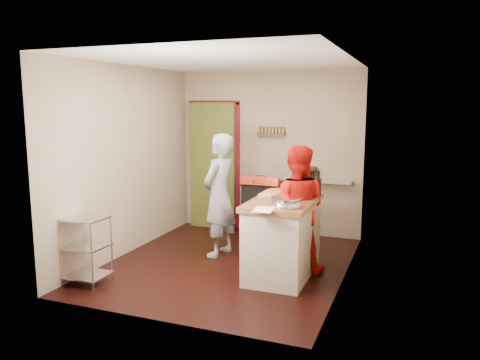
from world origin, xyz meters
name	(u,v)px	position (x,y,z in m)	size (l,w,h in m)	color
floor	(228,264)	(0.00, 0.00, 0.00)	(3.50, 3.50, 0.00)	black
back_wall	(233,161)	(-0.64, 1.78, 1.13)	(3.00, 0.44, 2.60)	tan
left_wall	(127,161)	(-1.50, 0.00, 1.30)	(0.04, 3.50, 2.60)	tan
right_wall	(347,172)	(1.50, 0.00, 1.30)	(0.04, 3.50, 2.60)	tan
ceiling	(227,60)	(0.00, 0.00, 2.61)	(3.00, 3.50, 0.02)	white
stove	(265,208)	(0.05, 1.42, 0.45)	(0.60, 0.63, 1.00)	black
wire_shelving	(86,247)	(-1.28, -1.20, 0.44)	(0.48, 0.40, 0.80)	silver
island	(283,235)	(0.78, -0.12, 0.50)	(0.74, 1.39, 1.25)	beige
person_stripe	(219,195)	(-0.25, 0.31, 0.84)	(0.61, 0.40, 1.68)	silver
person_red	(296,209)	(0.88, 0.09, 0.79)	(0.77, 0.60, 1.58)	red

